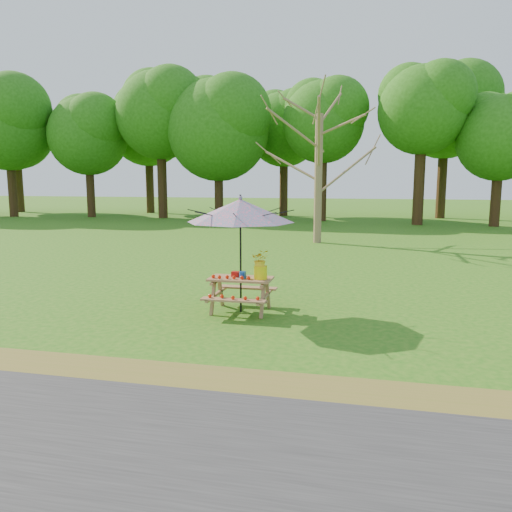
% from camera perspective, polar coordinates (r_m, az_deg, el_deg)
% --- Properties ---
extents(ground, '(120.00, 120.00, 0.00)m').
position_cam_1_polar(ground, '(10.58, -21.60, -5.71)').
color(ground, '#206513').
rests_on(ground, ground).
extents(treeline, '(60.00, 12.00, 16.00)m').
position_cam_1_polar(treeline, '(31.47, 1.85, 18.74)').
color(treeline, '#236110').
rests_on(treeline, ground).
extents(bare_tree, '(7.56, 7.56, 11.78)m').
position_cam_1_polar(bare_tree, '(20.76, 7.39, 21.53)').
color(bare_tree, olive).
rests_on(bare_tree, ground).
extents(picnic_table, '(1.20, 1.32, 0.67)m').
position_cam_1_polar(picnic_table, '(9.62, -1.75, -4.50)').
color(picnic_table, '#9A6945').
rests_on(picnic_table, ground).
extents(patio_umbrella, '(2.29, 2.29, 2.25)m').
position_cam_1_polar(patio_umbrella, '(9.38, -1.79, 5.19)').
color(patio_umbrella, black).
rests_on(patio_umbrella, ground).
extents(produce_bins, '(0.32, 0.34, 0.13)m').
position_cam_1_polar(produce_bins, '(9.59, -1.88, -2.12)').
color(produce_bins, '#B0120E').
rests_on(produce_bins, picnic_table).
extents(tomatoes_row, '(0.77, 0.13, 0.07)m').
position_cam_1_polar(tomatoes_row, '(9.41, -2.92, -2.45)').
color(tomatoes_row, red).
rests_on(tomatoes_row, picnic_table).
extents(flower_bucket, '(0.40, 0.37, 0.56)m').
position_cam_1_polar(flower_bucket, '(9.37, 0.52, -0.83)').
color(flower_bucket, '#FAEB0D').
rests_on(flower_bucket, picnic_table).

